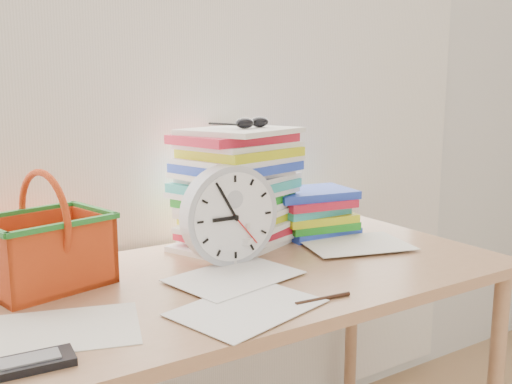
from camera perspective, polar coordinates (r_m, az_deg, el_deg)
curtain at (r=1.73m, az=-7.99°, el=13.16°), size 2.40×0.01×2.50m
desk at (r=1.50m, az=-1.16°, el=-10.70°), size 1.40×0.70×0.75m
paper_stack at (r=1.67m, az=-1.86°, el=0.44°), size 0.42×0.39×0.35m
clock at (r=1.50m, az=-2.67°, el=-2.33°), size 0.27×0.05×0.27m
sunglasses at (r=1.65m, az=-0.38°, el=6.96°), size 0.18×0.16×0.04m
book_stack at (r=1.81m, az=5.73°, el=-2.09°), size 0.31×0.25×0.15m
basket at (r=1.42m, az=-20.38°, el=-3.59°), size 0.32×0.27×0.27m
pen at (r=1.29m, az=6.72°, el=-10.55°), size 0.14×0.02×0.01m
calculator at (r=1.07m, az=-21.62°, el=-15.63°), size 0.15×0.08×0.01m
scattered_papers at (r=1.47m, az=-1.17°, el=-7.76°), size 1.26×0.42×0.02m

